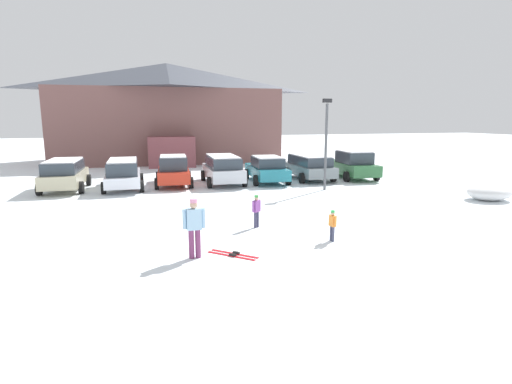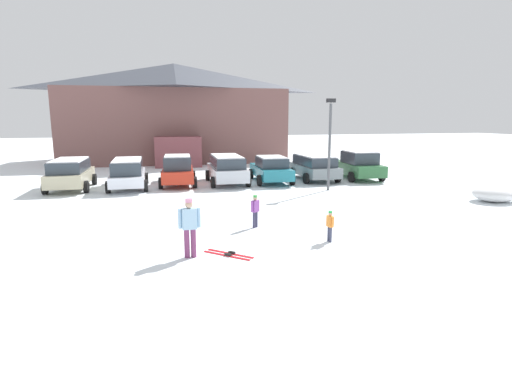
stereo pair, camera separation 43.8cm
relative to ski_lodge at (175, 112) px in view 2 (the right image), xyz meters
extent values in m
plane|color=white|center=(1.76, -30.20, -4.37)|extent=(160.00, 160.00, 0.00)
cube|color=brown|center=(0.00, 0.06, -1.23)|extent=(19.10, 10.07, 6.26)
pyramid|color=#3D424C|center=(0.00, 0.06, 3.08)|extent=(19.73, 10.70, 2.37)
cube|color=brown|center=(-0.24, -5.47, -3.17)|extent=(3.67, 1.95, 2.40)
cube|color=#B9B190|center=(-6.64, -14.35, -3.71)|extent=(1.96, 4.33, 0.67)
cube|color=#2D3842|center=(-6.64, -14.44, -3.07)|extent=(1.71, 3.30, 0.60)
cube|color=white|center=(-6.64, -14.44, -2.74)|extent=(1.59, 3.13, 0.06)
cylinder|color=black|center=(-7.58, -13.00, -4.05)|extent=(0.24, 0.65, 0.64)
cylinder|color=black|center=(-5.61, -13.06, -4.05)|extent=(0.24, 0.65, 0.64)
cylinder|color=black|center=(-7.66, -15.65, -4.05)|extent=(0.24, 0.65, 0.64)
cylinder|color=black|center=(-5.70, -15.71, -4.05)|extent=(0.24, 0.65, 0.64)
cube|color=white|center=(-3.64, -14.75, -3.77)|extent=(1.77, 4.59, 0.55)
cube|color=#2D3842|center=(-3.64, -14.84, -3.15)|extent=(1.56, 3.49, 0.68)
cube|color=white|center=(-3.64, -14.84, -2.78)|extent=(1.45, 3.31, 0.06)
cylinder|color=black|center=(-4.57, -13.33, -4.05)|extent=(0.22, 0.64, 0.64)
cylinder|color=black|center=(-2.69, -13.34, -4.05)|extent=(0.22, 0.64, 0.64)
cylinder|color=black|center=(-4.59, -16.17, -4.05)|extent=(0.22, 0.64, 0.64)
cylinder|color=black|center=(-2.71, -16.18, -4.05)|extent=(0.22, 0.64, 0.64)
cube|color=red|center=(-0.89, -14.31, -3.74)|extent=(2.04, 4.34, 0.62)
cube|color=#2D3842|center=(-0.91, -14.52, -3.06)|extent=(1.67, 2.30, 0.73)
cube|color=white|center=(-0.91, -14.52, -2.66)|extent=(1.56, 2.19, 0.06)
cylinder|color=black|center=(-1.72, -12.93, -4.05)|extent=(0.27, 0.65, 0.64)
cylinder|color=black|center=(0.13, -13.08, -4.05)|extent=(0.27, 0.65, 0.64)
cylinder|color=black|center=(-1.92, -15.54, -4.05)|extent=(0.27, 0.65, 0.64)
cylinder|color=black|center=(-0.07, -15.69, -4.05)|extent=(0.27, 0.65, 0.64)
cube|color=silver|center=(1.94, -14.60, -3.70)|extent=(2.01, 4.62, 0.69)
cube|color=#2D3842|center=(1.94, -14.69, -3.06)|extent=(1.75, 3.52, 0.60)
cube|color=white|center=(1.94, -14.69, -2.73)|extent=(1.63, 3.34, 0.06)
cylinder|color=black|center=(0.99, -13.16, -4.05)|extent=(0.24, 0.65, 0.64)
cylinder|color=black|center=(2.99, -13.22, -4.05)|extent=(0.24, 0.65, 0.64)
cylinder|color=black|center=(0.90, -15.98, -4.05)|extent=(0.24, 0.65, 0.64)
cylinder|color=black|center=(2.89, -16.05, -4.05)|extent=(0.24, 0.65, 0.64)
cube|color=teal|center=(4.63, -14.70, -3.74)|extent=(2.12, 4.59, 0.62)
cube|color=#2D3842|center=(4.61, -14.93, -3.14)|extent=(1.75, 2.43, 0.57)
cube|color=white|center=(4.61, -14.93, -2.83)|extent=(1.63, 2.31, 0.06)
cylinder|color=black|center=(3.76, -13.25, -4.05)|extent=(0.27, 0.65, 0.64)
cylinder|color=black|center=(5.69, -13.39, -4.05)|extent=(0.27, 0.65, 0.64)
cylinder|color=black|center=(3.56, -16.02, -4.05)|extent=(0.27, 0.65, 0.64)
cylinder|color=black|center=(5.50, -16.16, -4.05)|extent=(0.27, 0.65, 0.64)
cube|color=slate|center=(7.47, -14.57, -3.74)|extent=(1.93, 4.43, 0.62)
cube|color=#2D3842|center=(7.47, -14.66, -3.15)|extent=(1.70, 3.37, 0.56)
cube|color=white|center=(7.47, -14.66, -2.84)|extent=(1.58, 3.20, 0.06)
cylinder|color=black|center=(6.47, -13.20, -4.05)|extent=(0.23, 0.64, 0.64)
cylinder|color=black|center=(8.50, -13.22, -4.05)|extent=(0.23, 0.64, 0.64)
cylinder|color=black|center=(6.45, -15.93, -4.05)|extent=(0.23, 0.64, 0.64)
cylinder|color=black|center=(8.48, -15.95, -4.05)|extent=(0.23, 0.64, 0.64)
cube|color=#2E6639|center=(10.41, -14.81, -3.70)|extent=(2.21, 4.60, 0.68)
cube|color=#2D3842|center=(10.39, -15.03, -3.00)|extent=(1.81, 2.45, 0.72)
cube|color=white|center=(10.39, -15.03, -2.61)|extent=(1.69, 2.32, 0.06)
cylinder|color=black|center=(9.53, -13.35, -4.05)|extent=(0.27, 0.66, 0.64)
cylinder|color=black|center=(11.51, -13.52, -4.05)|extent=(0.27, 0.66, 0.64)
cylinder|color=black|center=(9.30, -16.11, -4.05)|extent=(0.27, 0.66, 0.64)
cylinder|color=black|center=(11.28, -16.27, -4.05)|extent=(0.27, 0.66, 0.64)
cylinder|color=#73335E|center=(-1.36, -26.97, -3.96)|extent=(0.15, 0.15, 0.82)
cylinder|color=#73335E|center=(-1.54, -26.97, -3.96)|extent=(0.15, 0.15, 0.82)
cube|color=#99C1E0|center=(-1.45, -26.97, -3.26)|extent=(0.41, 0.25, 0.58)
cylinder|color=#99C1E0|center=(-1.19, -26.98, -3.24)|extent=(0.11, 0.11, 0.55)
cylinder|color=#99C1E0|center=(-1.70, -26.97, -3.24)|extent=(0.11, 0.11, 0.55)
sphere|color=tan|center=(-1.45, -26.97, -2.86)|extent=(0.21, 0.21, 0.21)
cylinder|color=pink|center=(-1.45, -26.97, -2.75)|extent=(0.20, 0.20, 0.10)
cylinder|color=#383754|center=(1.13, -24.41, -4.08)|extent=(0.10, 0.10, 0.57)
cylinder|color=#383754|center=(1.03, -24.49, -4.08)|extent=(0.10, 0.10, 0.57)
cube|color=purple|center=(1.08, -24.45, -3.59)|extent=(0.32, 0.30, 0.40)
cylinder|color=purple|center=(1.22, -24.34, -3.58)|extent=(0.08, 0.08, 0.38)
cylinder|color=purple|center=(0.94, -24.56, -3.58)|extent=(0.08, 0.08, 0.38)
sphere|color=tan|center=(1.08, -24.45, -3.32)|extent=(0.15, 0.15, 0.15)
cylinder|color=green|center=(1.08, -24.45, -3.24)|extent=(0.14, 0.14, 0.07)
cylinder|color=#3C4059|center=(2.90, -26.60, -4.12)|extent=(0.09, 0.09, 0.49)
cylinder|color=#3C4059|center=(2.91, -26.71, -4.12)|extent=(0.09, 0.09, 0.49)
cube|color=orange|center=(2.91, -26.66, -3.71)|extent=(0.16, 0.25, 0.34)
cylinder|color=orange|center=(2.90, -26.50, -3.70)|extent=(0.07, 0.07, 0.33)
cylinder|color=orange|center=(2.92, -26.81, -3.70)|extent=(0.07, 0.07, 0.33)
sphere|color=tan|center=(2.91, -26.66, -3.47)|extent=(0.12, 0.12, 0.12)
cylinder|color=green|center=(2.91, -26.66, -3.41)|extent=(0.12, 0.12, 0.06)
cube|color=red|center=(-0.46, -27.13, -4.36)|extent=(1.16, 1.13, 0.02)
cube|color=black|center=(-0.43, -27.16, -4.32)|extent=(0.20, 0.20, 0.06)
cube|color=red|center=(-0.32, -26.98, -4.36)|extent=(1.16, 1.13, 0.02)
cube|color=black|center=(-0.29, -27.02, -4.32)|extent=(0.20, 0.20, 0.06)
cylinder|color=#515459|center=(6.78, -18.25, -2.08)|extent=(0.14, 0.14, 4.57)
cube|color=#232326|center=(6.78, -18.25, 0.35)|extent=(0.44, 0.24, 0.20)
ellipsoid|color=white|center=(13.01, -22.96, -4.00)|extent=(2.12, 1.70, 0.74)
camera|label=1|loc=(-2.83, -37.57, -0.55)|focal=28.00mm
camera|label=2|loc=(-2.41, -37.68, -0.55)|focal=28.00mm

